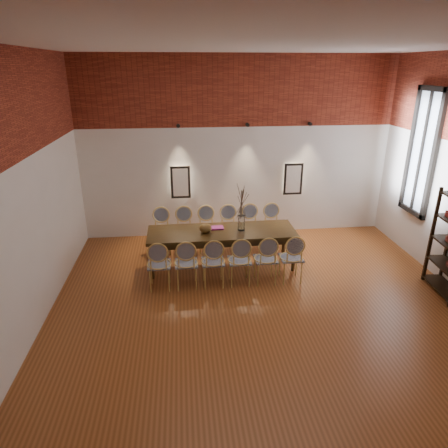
{
  "coord_description": "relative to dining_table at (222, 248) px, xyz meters",
  "views": [
    {
      "loc": [
        -1.26,
        -5.33,
        3.72
      ],
      "look_at": [
        -0.53,
        1.41,
        1.05
      ],
      "focal_mm": 32.0,
      "sensor_mm": 36.0,
      "label": 1
    }
  ],
  "objects": [
    {
      "name": "ceiling",
      "position": [
        0.53,
        -1.81,
        3.63
      ],
      "size": [
        7.0,
        7.0,
        0.02
      ],
      "primitive_type": "cube",
      "color": "silver",
      "rests_on": "ground"
    },
    {
      "name": "window_glass",
      "position": [
        3.99,
        0.19,
        1.77
      ],
      "size": [
        0.02,
        0.78,
        2.38
      ],
      "primitive_type": "cube",
      "color": "silver",
      "rests_on": "wall_right"
    },
    {
      "name": "niche_left",
      "position": [
        -0.77,
        1.64,
        0.93
      ],
      "size": [
        0.36,
        0.06,
        0.66
      ],
      "primitive_type": "cube",
      "color": "#FFEAC6",
      "rests_on": "wall_back"
    },
    {
      "name": "chair_far_d",
      "position": [
        0.23,
        0.74,
        0.09
      ],
      "size": [
        0.44,
        0.44,
        0.94
      ],
      "primitive_type": null,
      "rotation": [
        0.0,
        0.0,
        3.15
      ],
      "color": "tan",
      "rests_on": "floor"
    },
    {
      "name": "spot_fixture_left",
      "position": [
        -0.77,
        1.61,
        2.17
      ],
      "size": [
        0.08,
        0.1,
        0.08
      ],
      "primitive_type": "cylinder",
      "rotation": [
        1.57,
        0.0,
        0.0
      ],
      "color": "black",
      "rests_on": "wall_back"
    },
    {
      "name": "chair_far_f",
      "position": [
        1.19,
        0.75,
        0.09
      ],
      "size": [
        0.44,
        0.44,
        0.94
      ],
      "primitive_type": null,
      "rotation": [
        0.0,
        0.0,
        3.15
      ],
      "color": "tan",
      "rests_on": "floor"
    },
    {
      "name": "spot_fixture_right",
      "position": [
        2.13,
        1.61,
        2.17
      ],
      "size": [
        0.08,
        0.1,
        0.08
      ],
      "primitive_type": "cylinder",
      "rotation": [
        1.57,
        0.0,
        0.0
      ],
      "color": "black",
      "rests_on": "wall_back"
    },
    {
      "name": "wall_front",
      "position": [
        0.53,
        -5.36,
        1.62
      ],
      "size": [
        7.0,
        0.1,
        4.0
      ],
      "primitive_type": "cube",
      "color": "silver",
      "rests_on": "ground"
    },
    {
      "name": "chair_near_f",
      "position": [
        1.2,
        -0.73,
        0.09
      ],
      "size": [
        0.44,
        0.44,
        0.94
      ],
      "primitive_type": null,
      "rotation": [
        0.0,
        0.0,
        0.01
      ],
      "color": "tan",
      "rests_on": "floor"
    },
    {
      "name": "spot_fixture_mid",
      "position": [
        0.73,
        1.61,
        2.17
      ],
      "size": [
        0.08,
        0.1,
        0.08
      ],
      "primitive_type": "cylinder",
      "rotation": [
        1.57,
        0.0,
        0.0
      ],
      "color": "black",
      "rests_on": "wall_back"
    },
    {
      "name": "chair_far_e",
      "position": [
        0.71,
        0.75,
        0.09
      ],
      "size": [
        0.44,
        0.44,
        0.94
      ],
      "primitive_type": null,
      "rotation": [
        0.0,
        0.0,
        3.15
      ],
      "color": "tan",
      "rests_on": "floor"
    },
    {
      "name": "floor",
      "position": [
        0.53,
        -1.81,
        -0.39
      ],
      "size": [
        7.0,
        7.0,
        0.02
      ],
      "primitive_type": "cube",
      "color": "brown",
      "rests_on": "ground"
    },
    {
      "name": "dried_branches",
      "position": [
        0.38,
        0.0,
        0.98
      ],
      "size": [
        0.5,
        0.5,
        0.7
      ],
      "primitive_type": null,
      "color": "brown",
      "rests_on": "vase"
    },
    {
      "name": "window_frame",
      "position": [
        3.97,
        0.19,
        1.77
      ],
      "size": [
        0.08,
        0.9,
        2.5
      ],
      "primitive_type": "cube",
      "color": "black",
      "rests_on": "wall_right"
    },
    {
      "name": "bowl",
      "position": [
        -0.32,
        -0.05,
        0.46
      ],
      "size": [
        0.24,
        0.24,
        0.18
      ],
      "primitive_type": "ellipsoid",
      "color": "brown",
      "rests_on": "dining_table"
    },
    {
      "name": "wall_back",
      "position": [
        0.53,
        1.74,
        1.62
      ],
      "size": [
        7.0,
        0.1,
        4.0
      ],
      "primitive_type": "cube",
      "color": "silver",
      "rests_on": "ground"
    },
    {
      "name": "window_mullion",
      "position": [
        3.97,
        0.19,
        1.77
      ],
      "size": [
        0.06,
        0.06,
        2.4
      ],
      "primitive_type": "cube",
      "color": "black",
      "rests_on": "wall_right"
    },
    {
      "name": "brick_band_front",
      "position": [
        0.53,
        -5.29,
        2.88
      ],
      "size": [
        7.0,
        0.02,
        1.5
      ],
      "primitive_type": "cube",
      "color": "maroon",
      "rests_on": "ground"
    },
    {
      "name": "wall_left",
      "position": [
        -3.02,
        -1.81,
        1.62
      ],
      "size": [
        0.1,
        7.0,
        4.0
      ],
      "primitive_type": "cube",
      "color": "silver",
      "rests_on": "ground"
    },
    {
      "name": "chair_near_c",
      "position": [
        -0.23,
        -0.74,
        0.09
      ],
      "size": [
        0.44,
        0.44,
        0.94
      ],
      "primitive_type": null,
      "rotation": [
        0.0,
        0.0,
        0.01
      ],
      "color": "tan",
      "rests_on": "floor"
    },
    {
      "name": "chair_far_b",
      "position": [
        -0.72,
        0.74,
        0.09
      ],
      "size": [
        0.44,
        0.44,
        0.94
      ],
      "primitive_type": null,
      "rotation": [
        0.0,
        0.0,
        3.15
      ],
      "color": "tan",
      "rests_on": "floor"
    },
    {
      "name": "dining_table",
      "position": [
        0.0,
        0.0,
        0.0
      ],
      "size": [
        2.88,
        0.94,
        0.75
      ],
      "primitive_type": "cube",
      "rotation": [
        0.0,
        0.0,
        0.01
      ],
      "color": "#37240E",
      "rests_on": "floor"
    },
    {
      "name": "chair_far_a",
      "position": [
        -1.2,
        0.73,
        0.09
      ],
      "size": [
        0.44,
        0.44,
        0.94
      ],
      "primitive_type": null,
      "rotation": [
        0.0,
        0.0,
        3.15
      ],
      "color": "tan",
      "rests_on": "floor"
    },
    {
      "name": "chair_near_b",
      "position": [
        -0.71,
        -0.75,
        0.09
      ],
      "size": [
        0.44,
        0.44,
        0.94
      ],
      "primitive_type": null,
      "rotation": [
        0.0,
        0.0,
        0.01
      ],
      "color": "tan",
      "rests_on": "floor"
    },
    {
      "name": "brick_band_back",
      "position": [
        0.53,
        1.67,
        2.88
      ],
      "size": [
        7.0,
        0.02,
        1.5
      ],
      "primitive_type": "cube",
      "color": "maroon",
      "rests_on": "ground"
    },
    {
      "name": "niche_right",
      "position": [
        1.83,
        1.64,
        0.93
      ],
      "size": [
        0.36,
        0.06,
        0.66
      ],
      "primitive_type": "cube",
      "color": "#FFEAC6",
      "rests_on": "wall_back"
    },
    {
      "name": "chair_far_c",
      "position": [
        -0.24,
        0.74,
        0.09
      ],
      "size": [
        0.44,
        0.44,
        0.94
      ],
      "primitive_type": null,
      "rotation": [
        0.0,
        0.0,
        3.15
      ],
      "color": "tan",
      "rests_on": "floor"
    },
    {
      "name": "chair_near_d",
      "position": [
        0.24,
        -0.74,
        0.09
      ],
      "size": [
        0.44,
        0.44,
        0.94
      ],
      "primitive_type": null,
      "rotation": [
        0.0,
        0.0,
        0.01
      ],
      "color": "tan",
      "rests_on": "floor"
    },
    {
      "name": "chair_near_a",
      "position": [
        -1.19,
        -0.75,
        0.09
      ],
      "size": [
        0.44,
        0.44,
        0.94
      ],
      "primitive_type": null,
      "rotation": [
        0.0,
        0.0,
        0.01
      ],
      "color": "tan",
      "rests_on": "floor"
    },
    {
      "name": "chair_near_e",
      "position": [
        0.72,
        -0.74,
        0.09
      ],
      "size": [
        0.44,
        0.44,
        0.94
      ],
      "primitive_type": null,
      "rotation": [
        0.0,
        0.0,
        0.01
      ],
      "color": "tan",
      "rests_on": "floor"
    },
    {
      "name": "vase",
      "position": [
        0.38,
        0.0,
        0.53
      ],
      "size": [
        0.14,
        0.14,
        0.3
      ],
      "primitive_type": "cylinder",
      "color": "silver",
      "rests_on": "dining_table"
    },
    {
      "name": "book",
      "position": [
        -0.09,
        0.13,
        0.39
      ],
      "size": [
        0.26,
        0.18,
        0.03
      ],
      "primitive_type": "cube",
      "rotation": [
        0.0,
        0.0,
        0.01
      ],
      "color": "#942376",
      "rests_on": "dining_table"
    }
  ]
}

